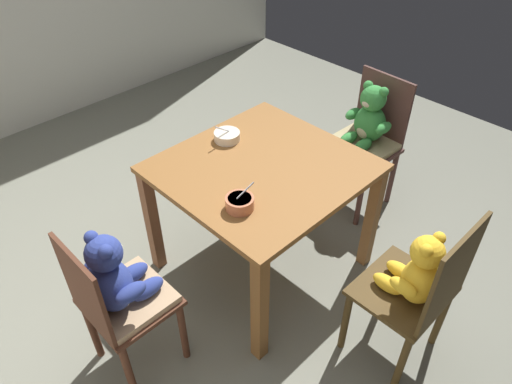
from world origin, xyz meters
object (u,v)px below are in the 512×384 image
at_px(teddy_chair_near_left, 117,287).
at_px(porridge_bowl_cream_far_center, 227,136).
at_px(teddy_chair_near_right, 367,130).
at_px(dining_table, 263,183).
at_px(porridge_bowl_terracotta_near_left, 240,203).
at_px(teddy_chair_near_front, 418,280).

xyz_separation_m(teddy_chair_near_left, porridge_bowl_cream_far_center, (0.95, 0.33, 0.19)).
xyz_separation_m(teddy_chair_near_right, porridge_bowl_cream_far_center, (-0.89, 0.34, 0.20)).
xyz_separation_m(dining_table, porridge_bowl_terracotta_near_left, (-0.31, -0.16, 0.15)).
height_order(dining_table, porridge_bowl_terracotta_near_left, porridge_bowl_terracotta_near_left).
height_order(teddy_chair_near_front, porridge_bowl_cream_far_center, teddy_chair_near_front).
height_order(teddy_chair_near_left, porridge_bowl_cream_far_center, teddy_chair_near_left).
relative_size(teddy_chair_near_right, porridge_bowl_terracotta_near_left, 6.28).
bearing_deg(dining_table, teddy_chair_near_left, -178.56).
bearing_deg(porridge_bowl_cream_far_center, teddy_chair_near_front, -88.71).
bearing_deg(teddy_chair_near_front, porridge_bowl_terracotta_near_left, 26.60).
height_order(dining_table, porridge_bowl_cream_far_center, porridge_bowl_cream_far_center).
bearing_deg(dining_table, teddy_chair_near_right, -1.72).
height_order(dining_table, teddy_chair_near_right, teddy_chair_near_right).
relative_size(porridge_bowl_terracotta_near_left, porridge_bowl_cream_far_center, 0.92).
relative_size(teddy_chair_near_front, teddy_chair_near_left, 1.05).
distance_m(teddy_chair_near_right, porridge_bowl_terracotta_near_left, 1.26).
relative_size(teddy_chair_near_left, porridge_bowl_terracotta_near_left, 6.14).
relative_size(dining_table, porridge_bowl_terracotta_near_left, 6.97).
bearing_deg(porridge_bowl_cream_far_center, dining_table, -95.88).
bearing_deg(dining_table, porridge_bowl_cream_far_center, 84.12).
relative_size(teddy_chair_near_front, porridge_bowl_cream_far_center, 5.91).
bearing_deg(teddy_chair_near_front, teddy_chair_near_right, -44.10).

